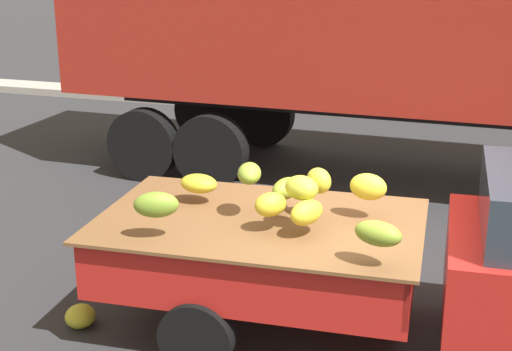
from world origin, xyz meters
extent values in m
plane|color=#28282B|center=(0.00, 0.00, 0.00)|extent=(220.00, 220.00, 0.00)
cube|color=gray|center=(0.00, 8.85, 0.08)|extent=(80.00, 0.80, 0.16)
cube|color=#B21E19|center=(-0.98, -0.14, 0.58)|extent=(2.86, 1.88, 0.08)
cube|color=#B21E19|center=(-1.03, 0.70, 0.84)|extent=(2.76, 0.21, 0.44)
cube|color=#B21E19|center=(-0.93, -0.97, 0.84)|extent=(2.76, 0.21, 0.44)
cube|color=#B21E19|center=(0.38, -0.06, 0.84)|extent=(0.15, 1.73, 0.44)
cube|color=#B21E19|center=(-2.34, -0.21, 0.84)|extent=(0.15, 1.73, 0.44)
cube|color=#B21914|center=(-1.03, 0.73, 0.80)|extent=(2.65, 0.16, 0.07)
cube|color=brown|center=(-0.98, -0.14, 1.07)|extent=(2.99, 2.01, 0.03)
ellipsoid|color=gold|center=(-0.49, 0.02, 1.45)|extent=(0.32, 0.32, 0.23)
ellipsoid|color=gold|center=(-1.66, 0.10, 1.28)|extent=(0.38, 0.28, 0.18)
ellipsoid|color=gold|center=(-0.49, -0.39, 1.30)|extent=(0.33, 0.40, 0.21)
ellipsoid|color=yellow|center=(-0.07, 0.18, 1.38)|extent=(0.36, 0.26, 0.24)
ellipsoid|color=olive|center=(-1.08, -0.12, 1.50)|extent=(0.29, 0.37, 0.18)
ellipsoid|color=gold|center=(-0.81, -0.38, 1.33)|extent=(0.35, 0.35, 0.21)
ellipsoid|color=gold|center=(-0.57, -0.25, 1.46)|extent=(0.40, 0.38, 0.21)
ellipsoid|color=olive|center=(-1.65, -0.84, 1.39)|extent=(0.41, 0.31, 0.22)
ellipsoid|color=olive|center=(0.17, -0.80, 1.35)|extent=(0.42, 0.30, 0.19)
ellipsoid|color=olive|center=(-0.80, 0.08, 1.32)|extent=(0.28, 0.40, 0.19)
cylinder|color=black|center=(-1.35, 0.68, 0.32)|extent=(0.65, 0.24, 0.64)
cylinder|color=black|center=(-1.26, -0.99, 0.32)|extent=(0.65, 0.24, 0.64)
cube|color=maroon|center=(0.72, 4.70, 2.60)|extent=(12.04, 2.70, 2.70)
cube|color=black|center=(0.72, 4.70, 1.10)|extent=(11.05, 0.58, 0.30)
cylinder|color=black|center=(-2.86, 5.96, 0.54)|extent=(1.08, 0.32, 1.08)
cylinder|color=black|center=(-2.90, 3.57, 0.54)|extent=(1.08, 0.32, 1.08)
cylinder|color=black|center=(-3.94, 5.98, 0.54)|extent=(1.08, 0.32, 1.08)
cylinder|color=black|center=(-3.98, 3.58, 0.54)|extent=(1.08, 0.32, 1.08)
ellipsoid|color=gold|center=(-2.58, -0.64, 0.11)|extent=(0.35, 0.36, 0.22)
camera|label=1|loc=(0.87, -6.00, 3.48)|focal=51.83mm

